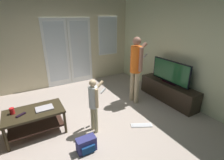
# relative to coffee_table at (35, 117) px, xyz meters

# --- Properties ---
(ground_plane) EXTENTS (5.49, 5.49, 0.02)m
(ground_plane) POSITION_rel_coffee_table_xyz_m (0.78, -0.48, -0.37)
(ground_plane) COLOR #B3A195
(wall_back_with_doors) EXTENTS (5.49, 0.09, 2.68)m
(wall_back_with_doors) POSITION_rel_coffee_table_xyz_m (0.89, 2.23, 0.94)
(wall_back_with_doors) COLOR beige
(wall_back_with_doors) RESTS_ON ground_plane
(wall_right_plain) EXTENTS (0.06, 5.49, 2.65)m
(wall_right_plain) POSITION_rel_coffee_table_xyz_m (3.50, -0.48, 0.97)
(wall_right_plain) COLOR beige
(wall_right_plain) RESTS_ON ground_plane
(coffee_table) EXTENTS (1.04, 0.60, 0.49)m
(coffee_table) POSITION_rel_coffee_table_xyz_m (0.00, 0.00, 0.00)
(coffee_table) COLOR #332A19
(coffee_table) RESTS_ON ground_plane
(tv_stand) EXTENTS (0.40, 1.68, 0.50)m
(tv_stand) POSITION_rel_coffee_table_xyz_m (3.22, -0.29, -0.11)
(tv_stand) COLOR black
(tv_stand) RESTS_ON ground_plane
(flat_screen_tv) EXTENTS (0.08, 1.15, 0.60)m
(flat_screen_tv) POSITION_rel_coffee_table_xyz_m (3.22, -0.28, 0.44)
(flat_screen_tv) COLOR black
(flat_screen_tv) RESTS_ON tv_stand
(person_adult) EXTENTS (0.66, 0.48, 1.69)m
(person_adult) POSITION_rel_coffee_table_xyz_m (2.41, 0.11, 0.65)
(person_adult) COLOR tan
(person_adult) RESTS_ON ground_plane
(person_child) EXTENTS (0.44, 0.34, 1.09)m
(person_child) POSITION_rel_coffee_table_xyz_m (1.01, -0.48, 0.29)
(person_child) COLOR tan
(person_child) RESTS_ON ground_plane
(backpack) EXTENTS (0.32, 0.21, 0.25)m
(backpack) POSITION_rel_coffee_table_xyz_m (0.67, -0.90, -0.24)
(backpack) COLOR navy
(backpack) RESTS_ON ground_plane
(loose_keyboard) EXTENTS (0.45, 0.31, 0.02)m
(loose_keyboard) POSITION_rel_coffee_table_xyz_m (1.91, -0.83, -0.35)
(loose_keyboard) COLOR white
(loose_keyboard) RESTS_ON ground_plane
(laptop_closed) EXTENTS (0.31, 0.22, 0.03)m
(laptop_closed) POSITION_rel_coffee_table_xyz_m (0.19, -0.03, 0.15)
(laptop_closed) COLOR #B5ACB1
(laptop_closed) RESTS_ON coffee_table
(cup_near_edge) EXTENTS (0.08, 0.08, 0.12)m
(cup_near_edge) POSITION_rel_coffee_table_xyz_m (-0.34, 0.08, 0.19)
(cup_near_edge) COLOR red
(cup_near_edge) RESTS_ON coffee_table
(tv_remote_black) EXTENTS (0.17, 0.13, 0.02)m
(tv_remote_black) POSITION_rel_coffee_table_xyz_m (-0.21, -0.05, 0.15)
(tv_remote_black) COLOR black
(tv_remote_black) RESTS_ON coffee_table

